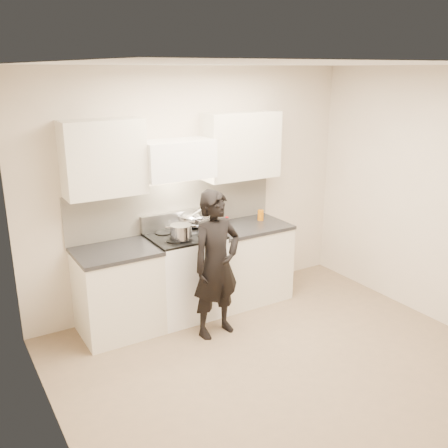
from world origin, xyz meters
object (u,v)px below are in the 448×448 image
object	(u,v)px
stove	(185,274)
person	(216,264)
counter_right	(247,261)
wok	(194,218)
utensil_crock	(219,215)

from	to	relation	value
stove	person	world-z (taller)	person
counter_right	wok	xyz separation A→B (m)	(-0.63, 0.14, 0.60)
person	utensil_crock	bearing A→B (deg)	51.29
counter_right	utensil_crock	bearing A→B (deg)	135.68
stove	wok	world-z (taller)	wok
stove	wok	xyz separation A→B (m)	(0.20, 0.14, 0.58)
stove	utensil_crock	bearing A→B (deg)	22.94
stove	person	size ratio (longest dim) A/B	0.62
counter_right	utensil_crock	distance (m)	0.65
utensil_crock	wok	bearing A→B (deg)	-165.15
wok	person	xyz separation A→B (m)	(-0.12, -0.70, -0.29)
stove	counter_right	bearing A→B (deg)	0.00
utensil_crock	stove	bearing A→B (deg)	-157.06
stove	utensil_crock	world-z (taller)	utensil_crock
wok	counter_right	bearing A→B (deg)	-12.91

